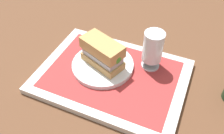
# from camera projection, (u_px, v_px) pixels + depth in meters

# --- Properties ---
(ground_plane) EXTENTS (3.00, 3.00, 0.00)m
(ground_plane) POSITION_uv_depth(u_px,v_px,m) (112.00, 78.00, 0.74)
(ground_plane) COLOR brown
(tray) EXTENTS (0.44, 0.32, 0.02)m
(tray) POSITION_uv_depth(u_px,v_px,m) (112.00, 76.00, 0.73)
(tray) COLOR silver
(tray) RESTS_ON ground_plane
(placemat) EXTENTS (0.38, 0.27, 0.00)m
(placemat) POSITION_uv_depth(u_px,v_px,m) (112.00, 74.00, 0.73)
(placemat) COLOR #9E2D2D
(placemat) RESTS_ON tray
(plate) EXTENTS (0.19, 0.19, 0.01)m
(plate) POSITION_uv_depth(u_px,v_px,m) (103.00, 65.00, 0.74)
(plate) COLOR white
(plate) RESTS_ON placemat
(sandwich) EXTENTS (0.14, 0.11, 0.08)m
(sandwich) POSITION_uv_depth(u_px,v_px,m) (103.00, 53.00, 0.70)
(sandwich) COLOR tan
(sandwich) RESTS_ON plate
(beer_glass) EXTENTS (0.06, 0.06, 0.12)m
(beer_glass) POSITION_uv_depth(u_px,v_px,m) (153.00, 49.00, 0.70)
(beer_glass) COLOR silver
(beer_glass) RESTS_ON placemat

